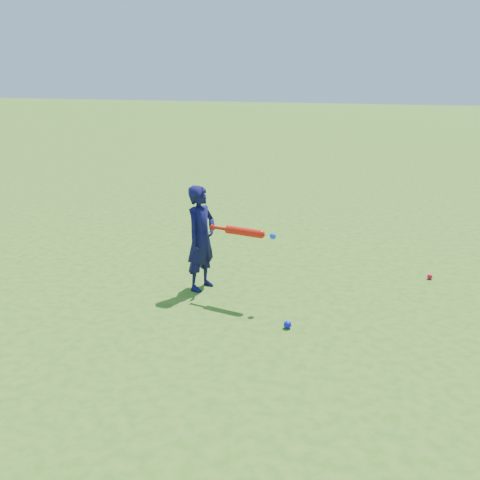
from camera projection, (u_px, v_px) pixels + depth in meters
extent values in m
plane|color=#366718|center=(172.00, 271.00, 6.77)|extent=(80.00, 80.00, 0.00)
imported|color=#100D41|center=(201.00, 238.00, 6.07)|extent=(0.39, 0.50, 1.21)
sphere|color=red|center=(430.00, 277.00, 6.50)|extent=(0.06, 0.06, 0.06)
sphere|color=#0D12DF|center=(287.00, 325.00, 5.25)|extent=(0.08, 0.08, 0.08)
cylinder|color=red|center=(212.00, 227.00, 5.89)|extent=(0.03, 0.06, 0.06)
cylinder|color=red|center=(220.00, 228.00, 5.85)|extent=(0.20, 0.07, 0.04)
cylinder|color=red|center=(244.00, 232.00, 5.72)|extent=(0.42, 0.16, 0.09)
sphere|color=red|center=(261.00, 234.00, 5.63)|extent=(0.09, 0.09, 0.09)
sphere|color=blue|center=(273.00, 236.00, 5.56)|extent=(0.07, 0.07, 0.07)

